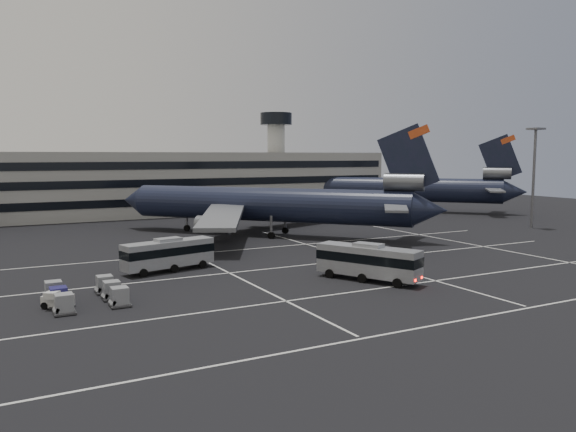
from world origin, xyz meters
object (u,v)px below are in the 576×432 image
object	(u,v)px
bus_near	(368,260)
bus_far	(168,253)
uld_cluster	(86,294)
trijet_main	(270,204)

from	to	relation	value
bus_near	bus_far	xyz separation A→B (m)	(-17.44, 14.94, -0.10)
bus_near	uld_cluster	world-z (taller)	bus_near
trijet_main	bus_near	bearing A→B (deg)	-140.67
uld_cluster	bus_near	bearing A→B (deg)	-9.27
bus_near	bus_far	distance (m)	22.96
trijet_main	bus_far	world-z (taller)	trijet_main
trijet_main	bus_far	xyz separation A→B (m)	(-22.95, -20.30, -3.14)
trijet_main	bus_near	xyz separation A→B (m)	(-5.51, -35.24, -3.04)
bus_near	uld_cluster	size ratio (longest dim) A/B	1.43
uld_cluster	trijet_main	bearing A→B (deg)	42.42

